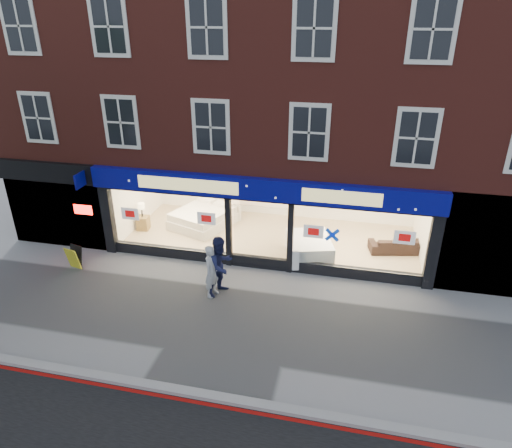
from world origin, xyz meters
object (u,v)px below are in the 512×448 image
(a_board, at_px, (74,257))
(pedestrian_blue, at_px, (221,265))
(display_bed, at_px, (205,216))
(mattress_stack, at_px, (309,248))
(sofa, at_px, (396,245))
(pedestrian_grey, at_px, (212,271))

(a_board, bearing_deg, pedestrian_blue, 10.35)
(display_bed, height_order, mattress_stack, display_bed)
(sofa, bearing_deg, pedestrian_blue, 22.35)
(display_bed, xyz_separation_m, a_board, (-3.29, -4.12, -0.08))
(pedestrian_grey, bearing_deg, a_board, 100.83)
(mattress_stack, height_order, pedestrian_grey, pedestrian_grey)
(display_bed, distance_m, pedestrian_blue, 4.91)
(mattress_stack, distance_m, sofa, 3.19)
(sofa, bearing_deg, mattress_stack, 7.48)
(sofa, distance_m, pedestrian_blue, 6.63)
(sofa, bearing_deg, a_board, 5.29)
(sofa, bearing_deg, display_bed, -17.68)
(a_board, height_order, pedestrian_blue, pedestrian_blue)
(sofa, distance_m, a_board, 11.28)
(a_board, relative_size, pedestrian_blue, 0.42)
(display_bed, height_order, pedestrian_grey, pedestrian_grey)
(sofa, relative_size, pedestrian_grey, 1.10)
(mattress_stack, relative_size, sofa, 1.16)
(display_bed, bearing_deg, a_board, -108.35)
(mattress_stack, height_order, a_board, mattress_stack)
(a_board, bearing_deg, pedestrian_grey, 7.95)
(a_board, bearing_deg, sofa, 31.66)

